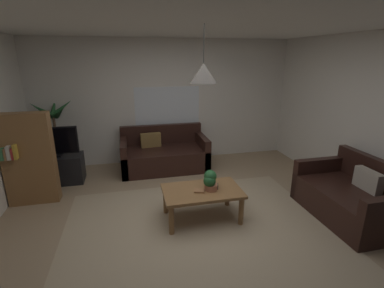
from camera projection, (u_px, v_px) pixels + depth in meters
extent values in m
cube|color=#9E8466|center=(197.00, 226.00, 3.73)|extent=(5.30, 5.23, 0.02)
cube|color=tan|center=(201.00, 234.00, 3.54)|extent=(3.45, 2.88, 0.01)
cube|color=silver|center=(166.00, 102.00, 5.81)|extent=(5.42, 0.06, 2.52)
cube|color=silver|center=(381.00, 123.00, 3.93)|extent=(0.06, 5.23, 2.52)
cube|color=white|center=(198.00, 20.00, 2.97)|extent=(5.30, 5.23, 0.02)
cube|color=white|center=(168.00, 109.00, 5.83)|extent=(1.35, 0.01, 0.92)
cube|color=black|center=(165.00, 159.00, 5.55)|extent=(1.67, 0.90, 0.42)
cube|color=black|center=(161.00, 134.00, 5.79)|extent=(1.67, 0.12, 0.40)
cube|color=black|center=(124.00, 157.00, 5.35)|extent=(0.12, 0.90, 0.64)
cube|color=black|center=(202.00, 151.00, 5.69)|extent=(0.12, 0.90, 0.64)
cube|color=brown|center=(151.00, 140.00, 5.59)|extent=(0.41, 0.16, 0.28)
cube|color=black|center=(348.00, 203.00, 3.87)|extent=(0.90, 1.40, 0.42)
cube|color=black|center=(377.00, 173.00, 3.83)|extent=(0.12, 1.40, 0.40)
cube|color=black|center=(319.00, 177.00, 4.43)|extent=(0.90, 0.12, 0.64)
cube|color=#B7AD9E|center=(368.00, 180.00, 3.77)|extent=(0.13, 0.40, 0.28)
cube|color=olive|center=(202.00, 191.00, 3.77)|extent=(1.06, 0.64, 0.04)
cylinder|color=olive|center=(171.00, 220.00, 3.49)|extent=(0.07, 0.07, 0.40)
cylinder|color=olive|center=(241.00, 211.00, 3.69)|extent=(0.07, 0.07, 0.40)
cylinder|color=olive|center=(166.00, 200.00, 3.98)|extent=(0.07, 0.07, 0.40)
cylinder|color=olive|center=(227.00, 193.00, 4.18)|extent=(0.07, 0.07, 0.40)
cube|color=#99663F|center=(199.00, 191.00, 3.71)|extent=(0.16, 0.14, 0.02)
cube|color=black|center=(216.00, 186.00, 3.83)|extent=(0.10, 0.17, 0.02)
cylinder|color=#B77051|center=(211.00, 187.00, 3.75)|extent=(0.18, 0.18, 0.08)
sphere|color=#235B2D|center=(210.00, 181.00, 3.71)|extent=(0.17, 0.17, 0.17)
sphere|color=#235B2D|center=(210.00, 176.00, 3.72)|extent=(0.17, 0.17, 0.17)
cube|color=black|center=(57.00, 169.00, 4.93)|extent=(0.90, 0.44, 0.50)
cube|color=black|center=(52.00, 141.00, 4.75)|extent=(0.84, 0.05, 0.47)
cube|color=black|center=(52.00, 141.00, 4.73)|extent=(0.80, 0.00, 0.43)
cube|color=black|center=(54.00, 155.00, 4.83)|extent=(0.24, 0.16, 0.04)
cylinder|color=#4C4C51|center=(61.00, 165.00, 5.41)|extent=(0.32, 0.32, 0.30)
cylinder|color=brown|center=(56.00, 137.00, 5.24)|extent=(0.05, 0.05, 0.83)
cone|color=#235B2D|center=(62.00, 108.00, 5.13)|extent=(0.41, 0.13, 0.34)
cone|color=#235B2D|center=(60.00, 110.00, 5.25)|extent=(0.28, 0.37, 0.30)
cone|color=#235B2D|center=(54.00, 106.00, 5.27)|extent=(0.12, 0.47, 0.35)
cone|color=#235B2D|center=(41.00, 110.00, 5.14)|extent=(0.50, 0.36, 0.32)
cone|color=#235B2D|center=(43.00, 111.00, 4.99)|extent=(0.34, 0.26, 0.32)
cone|color=#235B2D|center=(49.00, 114.00, 4.91)|extent=(0.11, 0.43, 0.23)
cone|color=#235B2D|center=(60.00, 112.00, 4.96)|extent=(0.36, 0.48, 0.33)
cube|color=olive|center=(29.00, 159.00, 4.14)|extent=(0.70, 0.22, 1.40)
cube|color=#387247|center=(3.00, 153.00, 3.92)|extent=(0.05, 0.16, 0.17)
cube|color=#99663F|center=(7.00, 153.00, 3.93)|extent=(0.03, 0.16, 0.16)
cube|color=beige|center=(10.00, 152.00, 3.93)|extent=(0.05, 0.16, 0.20)
cube|color=#B22D2D|center=(14.00, 153.00, 3.95)|extent=(0.03, 0.16, 0.16)
cube|color=gold|center=(16.00, 151.00, 3.95)|extent=(0.04, 0.16, 0.21)
cylinder|color=black|center=(204.00, 43.00, 3.21)|extent=(0.01, 0.01, 0.43)
cone|color=#4C4742|center=(204.00, 73.00, 3.30)|extent=(0.33, 0.33, 0.23)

